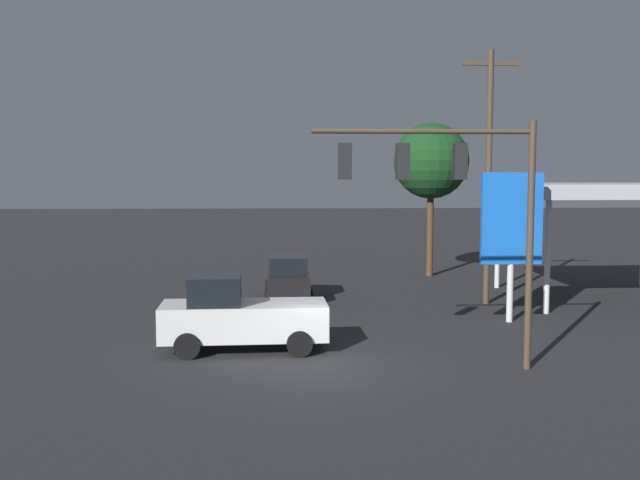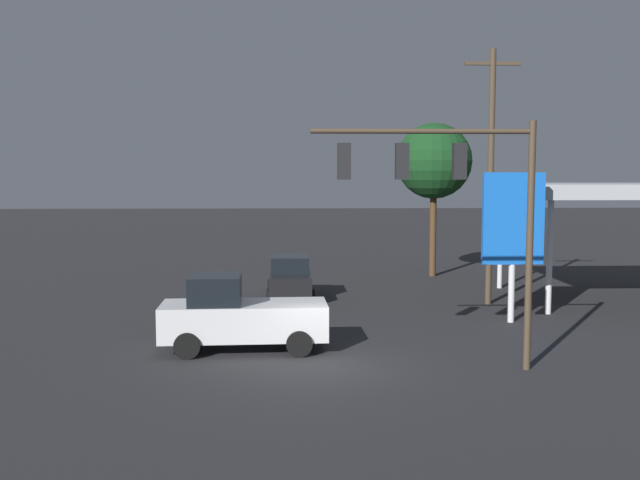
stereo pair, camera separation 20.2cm
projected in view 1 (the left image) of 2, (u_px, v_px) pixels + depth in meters
The scene contains 8 objects.
ground_plane at pixel (324, 365), 20.72m from camera, with size 200.00×200.00×0.00m, color #262628.
traffic_signal_assembly at pixel (451, 187), 19.77m from camera, with size 6.25×0.43×7.01m.
utility_pole at pixel (489, 172), 30.17m from camera, with size 2.40×0.26×10.77m.
gas_station_canopy at pixel (603, 192), 31.55m from camera, with size 8.53×7.83×5.16m.
price_sign at pixel (512, 223), 26.55m from camera, with size 2.30×0.27×5.62m.
sedan_far at pixel (288, 278), 31.82m from camera, with size 2.10×4.42×1.93m.
pickup_parked at pixel (239, 315), 22.42m from camera, with size 5.26×2.39×2.40m.
street_tree at pixel (431, 162), 38.64m from camera, with size 4.10×4.10×8.34m.
Camera 1 is at (1.17, 20.27, 5.50)m, focal length 40.00 mm.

